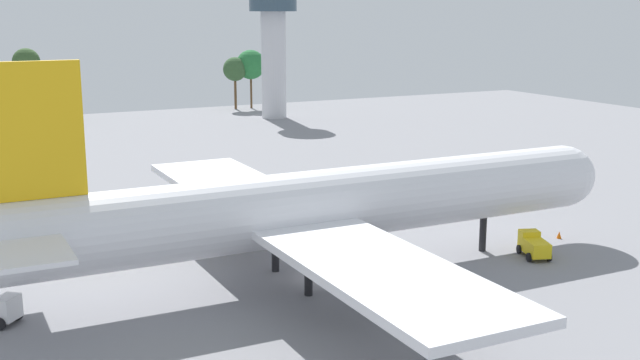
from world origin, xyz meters
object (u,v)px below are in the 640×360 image
object	(u,v)px
cargo_airplane	(318,207)
safety_cone_nose	(559,235)
baggage_tug	(534,245)
control_tower	(273,43)

from	to	relation	value
cargo_airplane	safety_cone_nose	world-z (taller)	cargo_airplane
cargo_airplane	baggage_tug	world-z (taller)	cargo_airplane
cargo_airplane	control_tower	world-z (taller)	control_tower
baggage_tug	control_tower	world-z (taller)	control_tower
control_tower	baggage_tug	bearing A→B (deg)	-99.56
cargo_airplane	safety_cone_nose	size ratio (longest dim) A/B	83.56
baggage_tug	safety_cone_nose	distance (m)	7.75
cargo_airplane	control_tower	distance (m)	108.07
baggage_tug	control_tower	distance (m)	106.61
cargo_airplane	baggage_tug	xyz separation A→B (m)	(21.63, -3.81, -5.41)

